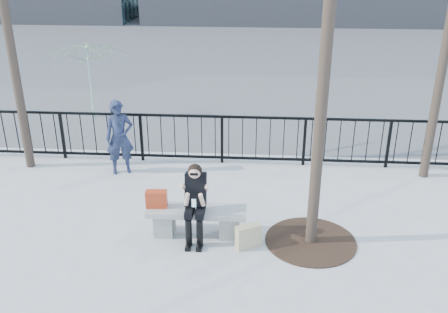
{
  "coord_description": "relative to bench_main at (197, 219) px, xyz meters",
  "views": [
    {
      "loc": [
        0.97,
        -7.19,
        4.58
      ],
      "look_at": [
        0.4,
        0.8,
        1.1
      ],
      "focal_mm": 40.0,
      "sensor_mm": 36.0,
      "label": 1
    }
  ],
  "objects": [
    {
      "name": "shopping_bag",
      "position": [
        0.88,
        -0.33,
        -0.1
      ],
      "size": [
        0.44,
        0.33,
        0.4
      ],
      "primitive_type": "cube",
      "rotation": [
        0.0,
        0.0,
        0.47
      ],
      "color": "#C4BA8B",
      "rests_on": "ground"
    },
    {
      "name": "handbag",
      "position": [
        -0.67,
        0.02,
        0.33
      ],
      "size": [
        0.36,
        0.19,
        0.29
      ],
      "primitive_type": "cube",
      "rotation": [
        0.0,
        0.0,
        0.08
      ],
      "color": "#AB3115",
      "rests_on": "bench_main"
    },
    {
      "name": "vendor_umbrella",
      "position": [
        -3.62,
        5.8,
        0.75
      ],
      "size": [
        2.79,
        2.82,
        2.1
      ],
      "primitive_type": "imported",
      "rotation": [
        0.0,
        0.0,
        0.25
      ],
      "color": "#F8FB37",
      "rests_on": "ground"
    },
    {
      "name": "street_surface",
      "position": [
        0.0,
        15.0,
        -0.3
      ],
      "size": [
        60.0,
        23.0,
        0.01
      ],
      "primitive_type": "cube",
      "color": "#474747",
      "rests_on": "ground"
    },
    {
      "name": "seated_woman",
      "position": [
        0.0,
        -0.16,
        0.37
      ],
      "size": [
        0.5,
        0.64,
        1.34
      ],
      "color": "black",
      "rests_on": "ground"
    },
    {
      "name": "bench_main",
      "position": [
        0.0,
        0.0,
        0.0
      ],
      "size": [
        1.65,
        0.46,
        0.49
      ],
      "color": "slate",
      "rests_on": "ground"
    },
    {
      "name": "ground",
      "position": [
        0.0,
        0.0,
        -0.3
      ],
      "size": [
        120.0,
        120.0,
        0.0
      ],
      "primitive_type": "plane",
      "color": "#9A9A95",
      "rests_on": "ground"
    },
    {
      "name": "tree_grate",
      "position": [
        1.9,
        -0.1,
        -0.29
      ],
      "size": [
        1.5,
        1.5,
        0.02
      ],
      "primitive_type": "cylinder",
      "color": "black",
      "rests_on": "ground"
    },
    {
      "name": "railing",
      "position": [
        0.0,
        3.0,
        0.25
      ],
      "size": [
        14.0,
        0.06,
        1.1
      ],
      "color": "black",
      "rests_on": "ground"
    },
    {
      "name": "standing_man",
      "position": [
        -1.9,
        2.34,
        0.5
      ],
      "size": [
        0.68,
        0.56,
        1.59
      ],
      "primitive_type": "imported",
      "rotation": [
        0.0,
        0.0,
        0.35
      ],
      "color": "black",
      "rests_on": "ground"
    }
  ]
}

